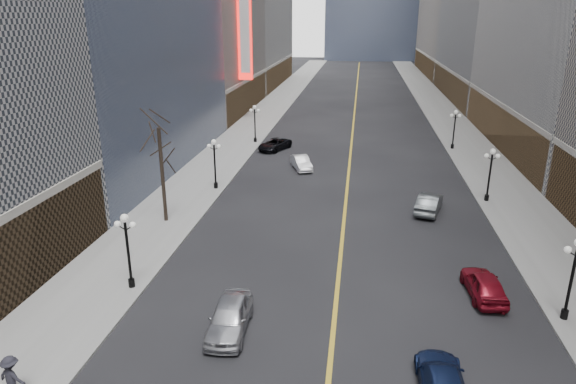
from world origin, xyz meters
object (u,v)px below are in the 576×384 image
(car_nb_far, at_px, (275,144))
(streetlamp_west_1, at_px, (127,243))
(car_nb_near, at_px, (230,317))
(car_sb_far, at_px, (429,203))
(streetlamp_east_2, at_px, (490,169))
(streetlamp_west_3, at_px, (255,120))
(car_sb_near, at_px, (442,381))
(streetlamp_west_2, at_px, (215,159))
(car_nb_mid, at_px, (301,163))
(streetlamp_east_1, at_px, (573,271))
(streetlamp_east_3, at_px, (455,125))
(car_sb_mid, at_px, (484,284))

(car_nb_far, bearing_deg, streetlamp_west_1, -71.12)
(streetlamp_west_1, xyz_separation_m, car_nb_near, (6.64, -3.26, -2.10))
(streetlamp_west_1, height_order, car_nb_near, streetlamp_west_1)
(car_sb_far, bearing_deg, streetlamp_east_2, -134.03)
(car_nb_far, bearing_deg, streetlamp_west_3, 157.89)
(streetlamp_west_3, xyz_separation_m, car_sb_near, (16.51, -42.54, -2.22))
(streetlamp_west_2, bearing_deg, car_nb_mid, 47.34)
(car_nb_near, bearing_deg, car_nb_mid, 86.97)
(streetlamp_east_1, height_order, streetlamp_east_3, same)
(streetlamp_east_1, xyz_separation_m, car_sb_near, (-7.09, -6.54, -2.22))
(car_nb_near, xyz_separation_m, car_sb_far, (11.83, 18.21, -0.03))
(car_nb_near, relative_size, car_sb_far, 1.01)
(streetlamp_west_1, bearing_deg, car_nb_mid, 74.80)
(car_sb_far, bearing_deg, streetlamp_west_3, -33.44)
(car_sb_near, bearing_deg, streetlamp_east_2, -106.45)
(streetlamp_west_3, distance_m, car_nb_near, 39.87)
(streetlamp_west_1, xyz_separation_m, car_sb_mid, (19.97, 1.97, -2.15))
(car_sb_far, bearing_deg, car_sb_near, 100.09)
(car_nb_near, xyz_separation_m, car_nb_far, (-3.70, 36.20, -0.14))
(streetlamp_west_1, relative_size, car_sb_near, 0.96)
(streetlamp_west_1, bearing_deg, streetlamp_east_3, 56.75)
(streetlamp_west_1, relative_size, car_nb_far, 0.95)
(streetlamp_east_2, relative_size, car_sb_far, 0.97)
(streetlamp_east_2, relative_size, car_sb_near, 0.96)
(streetlamp_east_2, xyz_separation_m, car_sb_mid, (-3.63, -16.03, -2.15))
(streetlamp_west_3, xyz_separation_m, car_sb_far, (18.47, -21.04, -2.13))
(streetlamp_east_3, bearing_deg, car_nb_near, -113.36)
(car_nb_far, bearing_deg, car_nb_mid, -37.72)
(streetlamp_west_3, distance_m, car_nb_mid, 12.76)
(streetlamp_east_2, bearing_deg, streetlamp_east_3, 90.00)
(car_sb_near, bearing_deg, streetlamp_west_2, -56.40)
(car_sb_near, bearing_deg, car_nb_mid, -73.71)
(streetlamp_east_1, xyz_separation_m, car_nb_near, (-16.96, -3.26, -2.10))
(streetlamp_west_3, xyz_separation_m, car_sb_mid, (19.97, -34.03, -2.15))
(streetlamp_west_2, bearing_deg, car_sb_mid, -38.74)
(streetlamp_west_1, relative_size, car_sb_far, 0.97)
(streetlamp_east_1, distance_m, car_sb_mid, 4.66)
(streetlamp_west_3, bearing_deg, streetlamp_east_2, -37.33)
(streetlamp_west_3, height_order, car_sb_near, streetlamp_west_3)
(streetlamp_west_3, relative_size, car_sb_far, 0.97)
(car_sb_near, bearing_deg, streetlamp_east_1, -137.64)
(streetlamp_east_3, relative_size, streetlamp_west_3, 1.00)
(car_nb_near, height_order, car_sb_near, car_nb_near)
(streetlamp_west_1, distance_m, car_nb_far, 33.15)
(streetlamp_east_1, distance_m, car_nb_far, 38.96)
(streetlamp_east_3, bearing_deg, streetlamp_east_2, -90.00)
(streetlamp_west_1, relative_size, car_nb_near, 0.96)
(streetlamp_east_3, distance_m, car_sb_near, 43.18)
(car_nb_mid, relative_size, car_sb_far, 0.89)
(streetlamp_east_1, height_order, streetlamp_west_2, same)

